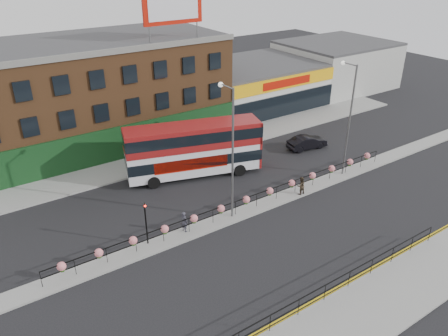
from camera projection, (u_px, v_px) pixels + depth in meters
ground at (246, 212)px, 33.36m from camera, size 120.00×120.00×0.00m
south_pavement at (374, 307)px, 24.47m from camera, size 60.00×4.00×0.15m
north_pavement at (172, 155)px, 42.18m from camera, size 60.00×4.00×0.15m
median at (246, 211)px, 33.33m from camera, size 60.00×1.60×0.15m
yellow_line_inner at (342, 284)px, 26.20m from camera, size 60.00×0.10×0.01m
yellow_line_outer at (345, 286)px, 26.07m from camera, size 60.00×0.10×0.01m
brick_building at (96, 92)px, 43.77m from camera, size 25.00×12.21×10.30m
supermarket at (254, 84)px, 54.85m from camera, size 15.00×12.25×5.30m
warehouse_east at (336, 64)px, 62.08m from camera, size 14.50×12.00×6.30m
billboard at (173, 7)px, 39.70m from camera, size 6.00×0.29×4.40m
median_railing at (246, 200)px, 32.89m from camera, size 30.04×0.56×1.23m
south_railing at (325, 289)px, 24.47m from camera, size 20.04×0.05×1.12m
double_decker_bus at (194, 145)px, 37.46m from camera, size 11.99×5.99×4.73m
car at (307, 142)px, 43.54m from camera, size 2.63×4.52×1.35m
pedestrian_a at (184, 222)px, 30.51m from camera, size 0.77×0.67×1.58m
pedestrian_b at (301, 186)px, 35.15m from camera, size 0.82×0.67×1.53m
lamp_column_west at (231, 143)px, 30.12m from camera, size 0.35×1.73×9.86m
lamp_column_east at (348, 111)px, 36.26m from camera, size 0.35×1.70×9.70m
traffic_light_median at (145, 214)px, 28.53m from camera, size 0.15×0.28×3.65m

